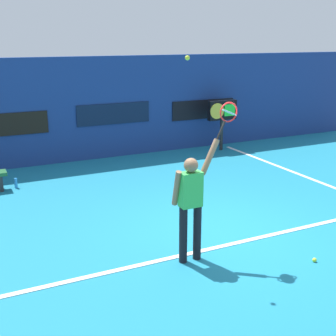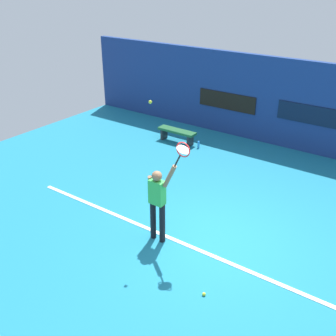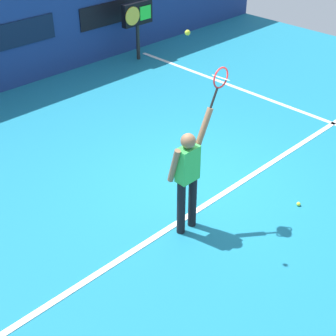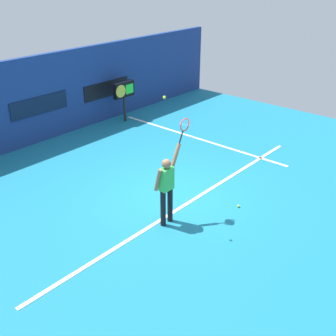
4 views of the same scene
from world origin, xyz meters
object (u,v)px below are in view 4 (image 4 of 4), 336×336
at_px(scoreboard_clock, 124,91).
at_px(tennis_player, 167,186).
at_px(tennis_racket, 184,126).
at_px(tennis_ball, 164,97).
at_px(spare_ball, 238,206).

bearing_deg(scoreboard_clock, tennis_player, -126.05).
relative_size(tennis_racket, scoreboard_clock, 0.39).
xyz_separation_m(tennis_player, tennis_racket, (0.61, -0.00, 1.30)).
distance_m(tennis_ball, spare_ball, 3.73).
height_order(tennis_racket, scoreboard_clock, tennis_racket).
height_order(tennis_ball, scoreboard_clock, tennis_ball).
height_order(tennis_player, tennis_ball, tennis_ball).
distance_m(tennis_racket, tennis_ball, 1.12).
bearing_deg(tennis_ball, scoreboard_clock, 53.46).
distance_m(tennis_player, spare_ball, 2.20).
bearing_deg(tennis_player, scoreboard_clock, 53.95).
bearing_deg(spare_ball, scoreboard_clock, 69.26).
distance_m(tennis_racket, scoreboard_clock, 7.17).
bearing_deg(tennis_player, tennis_racket, -0.40).
bearing_deg(tennis_racket, tennis_ball, -176.86).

